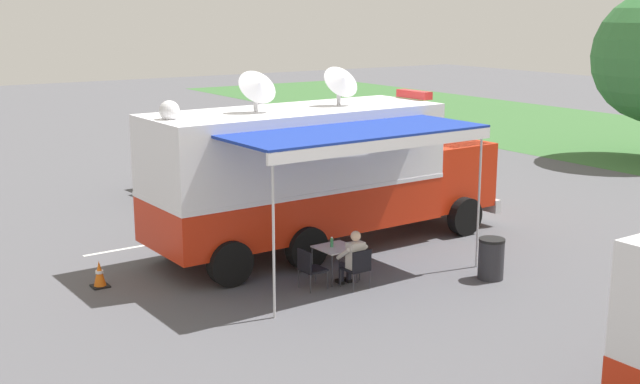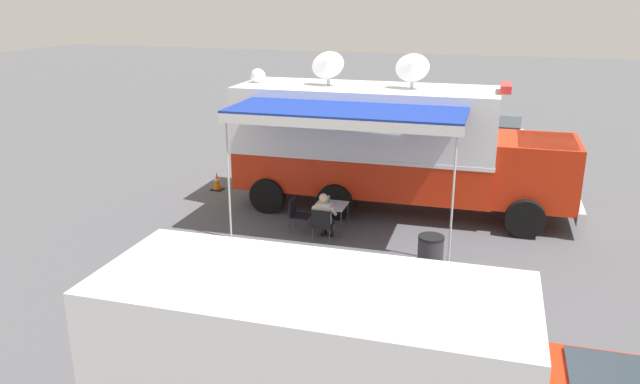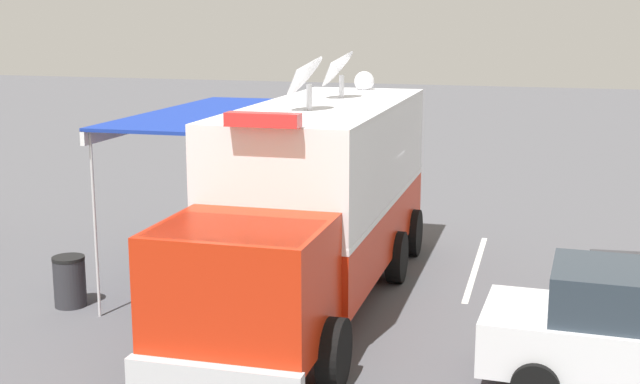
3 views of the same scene
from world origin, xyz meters
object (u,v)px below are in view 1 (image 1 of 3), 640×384
(command_truck, at_px, (322,170))
(water_bottle, at_px, (332,242))
(folding_chair_at_table, at_px, (358,266))
(car_far_corner, at_px, (196,168))
(folding_table, at_px, (336,250))
(folding_chair_beside_table, at_px, (309,266))
(car_behind_truck, at_px, (298,167))
(seated_responder, at_px, (353,257))
(traffic_cone, at_px, (100,274))
(trash_bin, at_px, (491,259))

(command_truck, distance_m, water_bottle, 2.67)
(folding_chair_at_table, xyz_separation_m, car_far_corner, (-10.00, 0.94, 0.37))
(folding_table, xyz_separation_m, folding_chair_beside_table, (0.25, -0.85, -0.16))
(car_behind_truck, bearing_deg, folding_table, -26.41)
(water_bottle, relative_size, folding_chair_beside_table, 0.26)
(seated_responder, bearing_deg, folding_chair_beside_table, -112.76)
(traffic_cone, bearing_deg, folding_table, 62.37)
(command_truck, relative_size, traffic_cone, 16.49)
(folding_chair_beside_table, xyz_separation_m, car_behind_truck, (-7.82, 4.61, 0.37))
(car_behind_truck, relative_size, car_far_corner, 0.97)
(water_bottle, distance_m, trash_bin, 3.51)
(folding_table, bearing_deg, folding_chair_at_table, 1.75)
(folding_chair_beside_table, relative_size, car_far_corner, 0.20)
(folding_table, relative_size, folding_chair_at_table, 0.95)
(command_truck, bearing_deg, folding_chair_at_table, -19.73)
(folding_chair_at_table, bearing_deg, car_far_corner, 174.61)
(folding_chair_at_table, height_order, car_behind_truck, car_behind_truck)
(car_behind_truck, bearing_deg, command_truck, -26.33)
(command_truck, height_order, water_bottle, command_truck)
(folding_chair_beside_table, relative_size, trash_bin, 0.96)
(seated_responder, height_order, trash_bin, seated_responder)
(traffic_cone, distance_m, car_behind_truck, 9.78)
(folding_chair_at_table, distance_m, folding_chair_beside_table, 1.03)
(water_bottle, xyz_separation_m, seated_responder, (0.67, 0.09, -0.18))
(car_far_corner, bearing_deg, seated_responder, -5.53)
(water_bottle, distance_m, traffic_cone, 5.00)
(folding_chair_beside_table, bearing_deg, traffic_cone, -125.52)
(command_truck, bearing_deg, car_behind_truck, 153.67)
(seated_responder, relative_size, car_far_corner, 0.29)
(traffic_cone, bearing_deg, water_bottle, 62.56)
(car_behind_truck, bearing_deg, traffic_cone, -57.61)
(seated_responder, distance_m, trash_bin, 3.10)
(water_bottle, relative_size, car_behind_truck, 0.05)
(folding_table, bearing_deg, water_bottle, -128.09)
(water_bottle, bearing_deg, seated_responder, 7.53)
(folding_chair_at_table, distance_m, seated_responder, 0.23)
(seated_responder, bearing_deg, command_truck, 158.94)
(trash_bin, bearing_deg, traffic_cone, -119.77)
(command_truck, xyz_separation_m, folding_chair_at_table, (2.99, -1.07, -1.43))
(seated_responder, xyz_separation_m, trash_bin, (1.24, 2.83, -0.20))
(water_bottle, xyz_separation_m, folding_chair_at_table, (0.85, 0.09, -0.32))
(traffic_cone, bearing_deg, car_behind_truck, 122.39)
(water_bottle, xyz_separation_m, trash_bin, (1.90, 2.92, -0.38))
(folding_table, distance_m, folding_chair_beside_table, 0.90)
(folding_chair_beside_table, height_order, car_far_corner, car_far_corner)
(folding_chair_at_table, relative_size, seated_responder, 0.70)
(folding_table, relative_size, folding_chair_beside_table, 0.95)
(folding_chair_at_table, bearing_deg, command_truck, 160.27)
(folding_chair_at_table, xyz_separation_m, trash_bin, (1.05, 2.83, -0.06))
(water_bottle, bearing_deg, folding_chair_beside_table, -68.90)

